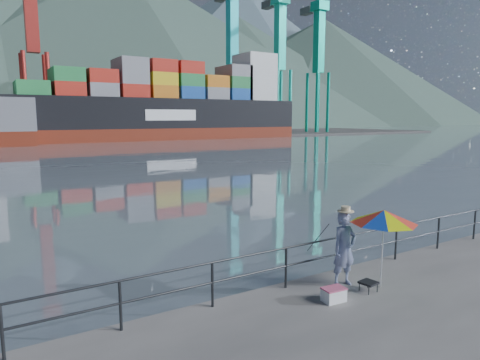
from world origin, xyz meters
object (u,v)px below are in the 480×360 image
Objects in this scene: cooler_bag at (334,295)px; fisherman at (344,249)px; beach_umbrella at (384,217)px; container_ship at (170,108)px.

fisherman is at bearing 38.74° from cooler_bag.
beach_umbrella is (0.66, -0.59, 0.84)m from fisherman.
beach_umbrella reaches higher than fisherman.
container_ship is at bearing 75.36° from cooler_bag.
fisherman is 3.70× the size of cooler_bag.
beach_umbrella is 0.03× the size of container_ship.
container_ship reaches higher than beach_umbrella.
cooler_bag is 0.01× the size of container_ship.
container_ship is (25.39, 72.93, 4.94)m from fisherman.
cooler_bag is (-1.54, 0.01, -1.61)m from beach_umbrella.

